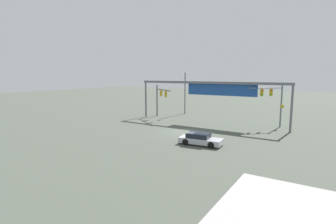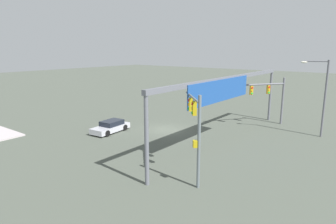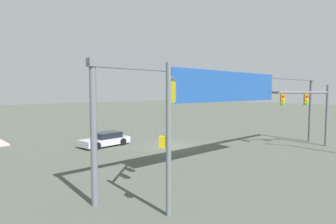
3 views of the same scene
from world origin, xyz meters
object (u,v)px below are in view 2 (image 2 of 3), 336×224
(traffic_signal_opposite_side, at_px, (271,94))
(sedan_car_approaching, at_px, (111,127))
(traffic_signal_near_corner, at_px, (195,122))
(streetlamp_curved_arm, at_px, (322,92))

(traffic_signal_opposite_side, distance_m, sedan_car_approaching, 18.12)
(traffic_signal_near_corner, xyz_separation_m, sedan_car_approaching, (-4.50, -13.26, -3.42))
(traffic_signal_near_corner, distance_m, traffic_signal_opposite_side, 17.68)
(streetlamp_curved_arm, bearing_deg, sedan_car_approaching, 15.84)
(traffic_signal_near_corner, height_order, traffic_signal_opposite_side, traffic_signal_near_corner)
(traffic_signal_near_corner, relative_size, sedan_car_approaching, 1.31)
(traffic_signal_opposite_side, bearing_deg, sedan_car_approaching, -6.76)
(sedan_car_approaching, bearing_deg, traffic_signal_near_corner, 65.76)
(traffic_signal_opposite_side, xyz_separation_m, streetlamp_curved_arm, (1.62, 5.49, 0.80))
(traffic_signal_near_corner, relative_size, streetlamp_curved_arm, 0.78)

